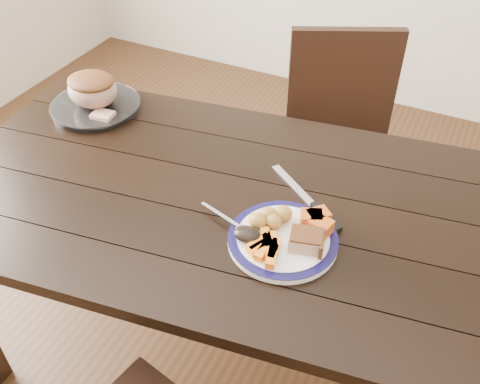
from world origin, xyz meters
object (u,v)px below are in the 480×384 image
at_px(roast_joint, 92,90).
at_px(pork_slice, 306,241).
at_px(dinner_plate, 283,240).
at_px(fork, 230,221).
at_px(chair_far, 340,139).
at_px(serving_platter, 96,107).
at_px(dining_table, 219,217).
at_px(carving_knife, 317,208).

bearing_deg(roast_joint, pork_slice, -19.33).
height_order(dinner_plate, fork, fork).
distance_m(chair_far, pork_slice, 0.89).
bearing_deg(serving_platter, fork, -24.87).
height_order(chair_far, roast_joint, chair_far).
bearing_deg(dining_table, serving_platter, 160.31).
distance_m(serving_platter, roast_joint, 0.06).
xyz_separation_m(chair_far, pork_slice, (0.15, -0.83, 0.26)).
relative_size(chair_far, roast_joint, 5.37).
xyz_separation_m(pork_slice, carving_knife, (-0.02, 0.16, -0.03)).
bearing_deg(serving_platter, dinner_plate, -20.36).
bearing_deg(dinner_plate, serving_platter, 159.64).
height_order(pork_slice, fork, pork_slice).
distance_m(dining_table, carving_knife, 0.30).
xyz_separation_m(pork_slice, fork, (-0.21, -0.00, -0.02)).
distance_m(chair_far, fork, 0.87).
bearing_deg(fork, serving_platter, 171.49).
bearing_deg(carving_knife, dining_table, -132.80).
bearing_deg(roast_joint, dinner_plate, -20.36).
bearing_deg(pork_slice, carving_knife, 98.80).
relative_size(dining_table, roast_joint, 9.86).
relative_size(pork_slice, fork, 0.47).
bearing_deg(carving_knife, fork, -103.28).
bearing_deg(roast_joint, serving_platter, 0.00).
bearing_deg(chair_far, serving_platter, 10.18).
xyz_separation_m(dining_table, pork_slice, (0.30, -0.10, 0.13)).
xyz_separation_m(chair_far, dinner_plate, (0.09, -0.83, 0.23)).
bearing_deg(fork, pork_slice, 17.22).
xyz_separation_m(dining_table, carving_knife, (0.28, 0.06, 0.10)).
bearing_deg(pork_slice, chair_far, 100.17).
xyz_separation_m(chair_far, fork, (-0.06, -0.83, 0.25)).
distance_m(dining_table, fork, 0.18).
relative_size(dinner_plate, pork_slice, 3.41).
height_order(serving_platter, fork, fork).
bearing_deg(serving_platter, dining_table, -19.69).
relative_size(chair_far, serving_platter, 3.11).
bearing_deg(serving_platter, pork_slice, -19.33).
bearing_deg(dinner_plate, pork_slice, -4.76).
relative_size(serving_platter, roast_joint, 1.73).
bearing_deg(fork, carving_knife, 57.79).
xyz_separation_m(serving_platter, roast_joint, (0.00, 0.00, 0.06)).
height_order(fork, roast_joint, roast_joint).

